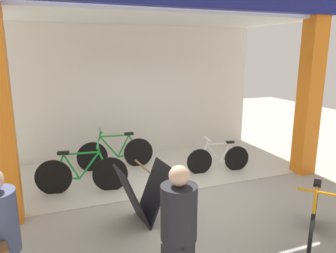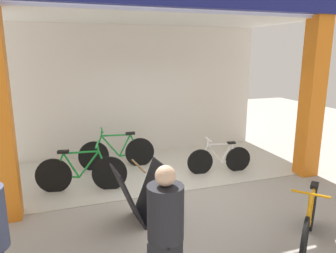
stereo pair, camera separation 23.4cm
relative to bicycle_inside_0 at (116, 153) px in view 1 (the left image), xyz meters
name	(u,v)px [view 1 (the left image)]	position (x,y,z in m)	size (l,w,h in m)	color
ground_plane	(181,192)	(0.88, -1.70, -0.38)	(20.63, 20.63, 0.00)	#9E9991
shop_facade	(155,70)	(0.88, -0.23, 1.86)	(6.51, 3.07, 4.17)	beige
bicycle_inside_0	(116,153)	(0.00, 0.00, 0.00)	(1.73, 0.48, 0.95)	black
bicycle_inside_1	(219,159)	(2.08, -1.03, -0.06)	(1.45, 0.40, 0.80)	black
bicycle_inside_2	(82,174)	(-0.88, -1.03, 0.00)	(1.70, 0.51, 0.95)	black
bicycle_parked_0	(313,219)	(1.93, -3.90, -0.01)	(1.28, 1.15, 0.92)	black
sandwich_board_sign	(143,194)	(-0.11, -2.48, 0.09)	(0.82, 0.66, 0.95)	black
pedestrian_1	(0,251)	(-1.92, -3.98, 0.49)	(0.44, 0.61, 1.66)	black
pedestrian_2	(179,239)	(-0.30, -4.34, 0.45)	(0.51, 0.51, 1.60)	black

